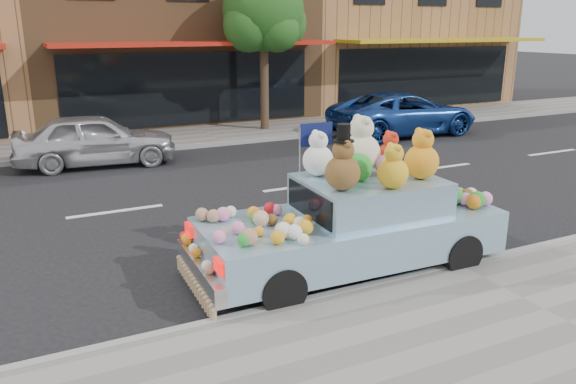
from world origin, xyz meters
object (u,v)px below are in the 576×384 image
street_tree (264,17)px  art_car (353,218)px  car_blue (403,114)px  car_silver (96,139)px

street_tree → art_car: street_tree is taller
car_blue → street_tree: bearing=58.0°
art_car → street_tree: bearing=74.4°
car_silver → car_blue: size_ratio=0.79×
street_tree → car_blue: bearing=-32.3°
car_silver → car_blue: 9.64m
car_silver → car_blue: car_blue is taller
art_car → car_silver: bearing=107.9°
car_silver → art_car: size_ratio=0.87×
street_tree → art_car: size_ratio=1.15×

